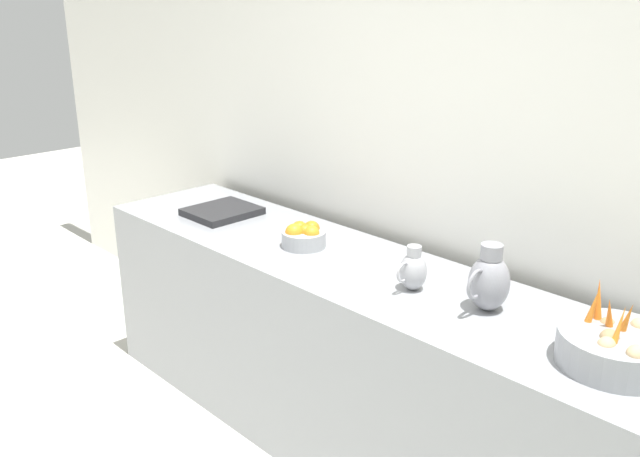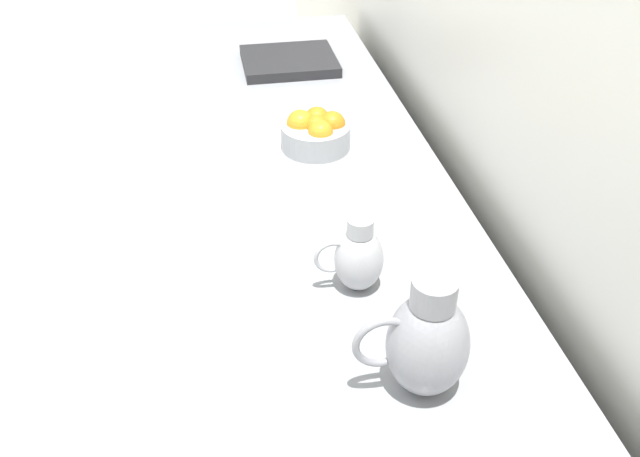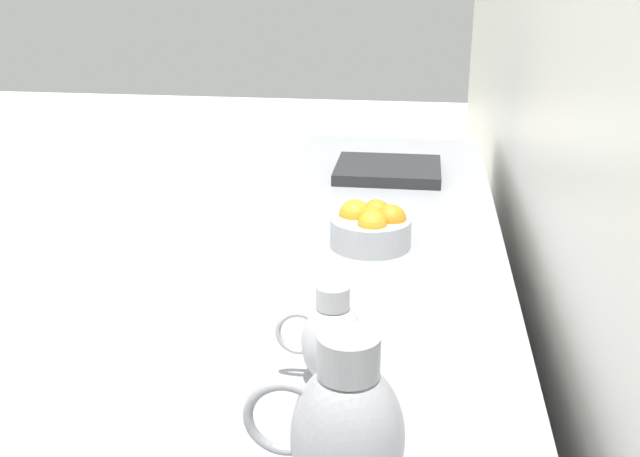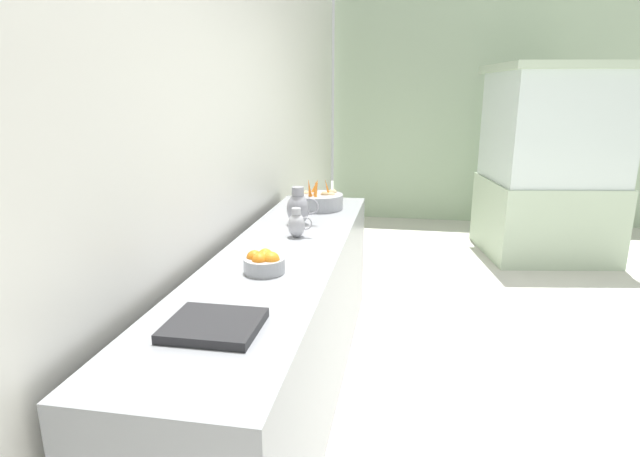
% 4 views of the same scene
% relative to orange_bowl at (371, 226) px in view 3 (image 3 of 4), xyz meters
% --- Properties ---
extents(orange_bowl, '(0.20, 0.20, 0.11)m').
position_rel_orange_bowl_xyz_m(orange_bowl, '(0.00, 0.00, 0.00)').
color(orange_bowl, '#9EA0A5').
rests_on(orange_bowl, prep_counter).
extents(metal_pitcher_tall, '(0.21, 0.15, 0.25)m').
position_rel_orange_bowl_xyz_m(metal_pitcher_tall, '(-0.03, 0.94, 0.06)').
color(metal_pitcher_tall, gray).
rests_on(metal_pitcher_tall, prep_counter).
extents(metal_pitcher_short, '(0.15, 0.11, 0.18)m').
position_rel_orange_bowl_xyz_m(metal_pitcher_short, '(0.02, 0.64, 0.03)').
color(metal_pitcher_short, '#A3A3A8').
rests_on(metal_pitcher_short, prep_counter).
extents(counter_sink_basin, '(0.34, 0.30, 0.04)m').
position_rel_orange_bowl_xyz_m(counter_sink_basin, '(-0.01, -0.63, -0.03)').
color(counter_sink_basin, '#232326').
rests_on(counter_sink_basin, prep_counter).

